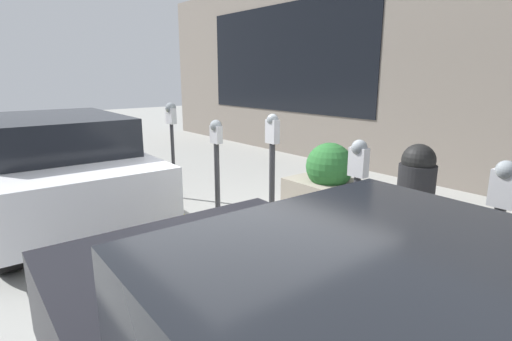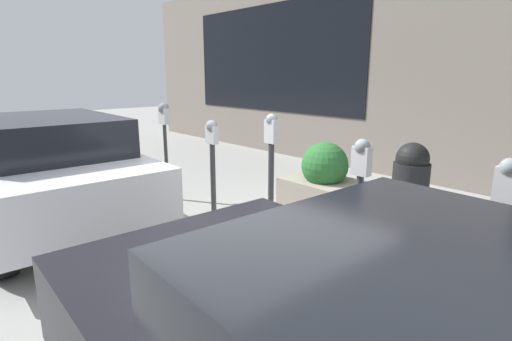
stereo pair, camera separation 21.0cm
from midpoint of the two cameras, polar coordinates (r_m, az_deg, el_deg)
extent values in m
plane|color=#999993|center=(4.67, -2.35, -11.58)|extent=(40.00, 40.00, 0.00)
cube|color=gold|center=(4.62, -3.14, -11.63)|extent=(19.00, 0.16, 0.04)
cube|color=slate|center=(7.86, 24.33, 13.62)|extent=(19.00, 0.15, 4.30)
cube|color=black|center=(10.35, 1.36, 15.69)|extent=(5.70, 0.02, 2.58)
cylinder|color=#38383D|center=(3.52, 29.38, -12.48)|extent=(0.08, 0.08, 1.08)
cube|color=silver|center=(3.30, 30.73, -1.86)|extent=(0.16, 0.09, 0.26)
sphere|color=gray|center=(3.28, 31.00, 0.36)|extent=(0.14, 0.14, 0.14)
cylinder|color=#38383D|center=(3.92, 12.74, -8.38)|extent=(0.06, 0.06, 1.09)
cube|color=silver|center=(3.72, 13.27, 1.32)|extent=(0.17, 0.09, 0.27)
sphere|color=gray|center=(3.70, 13.39, 3.33)|extent=(0.14, 0.14, 0.14)
cylinder|color=#38383D|center=(4.74, 0.87, -3.33)|extent=(0.07, 0.07, 1.21)
cube|color=silver|center=(4.58, 0.90, 5.61)|extent=(0.16, 0.09, 0.27)
sphere|color=gray|center=(4.56, 0.91, 7.30)|extent=(0.13, 0.13, 0.13)
cylinder|color=#38383D|center=(5.64, -7.21, -1.49)|extent=(0.07, 0.07, 1.06)
cube|color=silver|center=(5.50, -7.41, 5.08)|extent=(0.19, 0.09, 0.24)
sphere|color=gray|center=(5.49, -7.45, 6.33)|extent=(0.16, 0.16, 0.16)
cylinder|color=#38383D|center=(6.59, -13.58, 1.16)|extent=(0.06, 0.06, 1.22)
cube|color=silver|center=(6.47, -13.94, 7.52)|extent=(0.20, 0.09, 0.25)
sphere|color=gray|center=(6.46, -14.01, 8.62)|extent=(0.17, 0.17, 0.17)
cube|color=gray|center=(5.85, 8.60, -3.79)|extent=(1.13, 0.82, 0.51)
sphere|color=#28662D|center=(5.72, 8.77, 0.71)|extent=(0.67, 0.67, 0.67)
cylinder|color=black|center=(3.20, 7.45, -17.45)|extent=(0.69, 0.22, 0.69)
cube|color=silver|center=(6.05, -28.49, -0.61)|extent=(4.07, 1.90, 0.65)
cube|color=black|center=(5.80, -28.72, 4.45)|extent=(2.14, 1.63, 0.47)
cylinder|color=black|center=(7.50, -24.46, -0.26)|extent=(0.69, 0.21, 0.69)
cylinder|color=black|center=(5.25, -16.05, -5.15)|extent=(0.69, 0.21, 0.69)
cylinder|color=black|center=(5.74, 20.08, -3.09)|extent=(0.48, 0.48, 0.84)
sphere|color=black|center=(5.63, 20.47, 1.59)|extent=(0.43, 0.43, 0.43)
camera|label=1|loc=(0.11, 88.64, 0.33)|focal=28.00mm
camera|label=2|loc=(0.11, -91.36, -0.33)|focal=28.00mm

